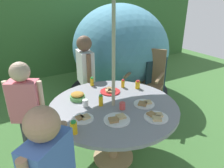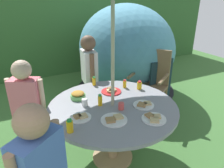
# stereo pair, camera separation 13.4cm
# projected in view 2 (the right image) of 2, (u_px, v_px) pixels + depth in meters

# --- Properties ---
(ground_plane) EXTENTS (10.00, 10.00, 0.02)m
(ground_plane) POSITION_uv_depth(u_px,v_px,m) (113.00, 158.00, 2.54)
(ground_plane) COLOR #3D6B33
(hedge_backdrop) EXTENTS (9.00, 0.70, 1.94)m
(hedge_backdrop) POSITION_uv_depth(u_px,v_px,m) (48.00, 33.00, 5.00)
(hedge_backdrop) COLOR #33602D
(hedge_backdrop) RESTS_ON ground_plane
(garden_table) EXTENTS (1.38, 1.38, 0.72)m
(garden_table) POSITION_uv_depth(u_px,v_px,m) (113.00, 114.00, 2.29)
(garden_table) COLOR tan
(garden_table) RESTS_ON ground_plane
(wooden_chair) EXTENTS (0.70, 0.70, 1.03)m
(wooden_chair) POSITION_uv_depth(u_px,v_px,m) (151.00, 79.00, 3.32)
(wooden_chair) COLOR brown
(wooden_chair) RESTS_ON ground_plane
(dome_tent) EXTENTS (2.27, 2.27, 1.67)m
(dome_tent) POSITION_uv_depth(u_px,v_px,m) (126.00, 49.00, 4.08)
(dome_tent) COLOR teal
(dome_tent) RESTS_ON ground_plane
(child_in_white_shirt) EXTENTS (0.22, 0.43, 1.29)m
(child_in_white_shirt) POSITION_uv_depth(u_px,v_px,m) (89.00, 67.00, 3.10)
(child_in_white_shirt) COLOR navy
(child_in_white_shirt) RESTS_ON ground_plane
(child_in_pink_shirt) EXTENTS (0.36, 0.30, 1.20)m
(child_in_pink_shirt) POSITION_uv_depth(u_px,v_px,m) (27.00, 99.00, 2.28)
(child_in_pink_shirt) COLOR #3F3F47
(child_in_pink_shirt) RESTS_ON ground_plane
(child_in_blue_shirt) EXTENTS (0.36, 0.34, 1.24)m
(child_in_blue_shirt) POSITION_uv_depth(u_px,v_px,m) (40.00, 167.00, 1.34)
(child_in_blue_shirt) COLOR #3F3F47
(child_in_blue_shirt) RESTS_ON ground_plane
(snack_bowl) EXTENTS (0.17, 0.17, 0.08)m
(snack_bowl) POSITION_uv_depth(u_px,v_px,m) (78.00, 95.00, 2.38)
(snack_bowl) COLOR #66B259
(snack_bowl) RESTS_ON garden_table
(plate_mid_left) EXTENTS (0.24, 0.24, 0.03)m
(plate_mid_left) POSITION_uv_depth(u_px,v_px,m) (111.00, 91.00, 2.55)
(plate_mid_left) COLOR red
(plate_mid_left) RESTS_ON garden_table
(plate_near_right) EXTENTS (0.21, 0.21, 0.03)m
(plate_near_right) POSITION_uv_depth(u_px,v_px,m) (81.00, 117.00, 2.01)
(plate_near_right) COLOR white
(plate_near_right) RESTS_ON garden_table
(plate_far_right) EXTENTS (0.25, 0.25, 0.03)m
(plate_far_right) POSITION_uv_depth(u_px,v_px,m) (114.00, 119.00, 1.97)
(plate_far_right) COLOR white
(plate_far_right) RESTS_ON garden_table
(plate_far_left) EXTENTS (0.22, 0.22, 0.03)m
(plate_far_left) POSITION_uv_depth(u_px,v_px,m) (144.00, 105.00, 2.23)
(plate_far_left) COLOR white
(plate_far_left) RESTS_ON garden_table
(plate_back_edge) EXTENTS (0.23, 0.23, 0.03)m
(plate_back_edge) POSITION_uv_depth(u_px,v_px,m) (154.00, 118.00, 1.99)
(plate_back_edge) COLOR white
(plate_back_edge) RESTS_ON garden_table
(juice_bottle_near_left) EXTENTS (0.05, 0.05, 0.13)m
(juice_bottle_near_left) POSITION_uv_depth(u_px,v_px,m) (100.00, 100.00, 2.22)
(juice_bottle_near_left) COLOR yellow
(juice_bottle_near_left) RESTS_ON garden_table
(juice_bottle_center_front) EXTENTS (0.06, 0.06, 0.11)m
(juice_bottle_center_front) POSITION_uv_depth(u_px,v_px,m) (139.00, 85.00, 2.61)
(juice_bottle_center_front) COLOR yellow
(juice_bottle_center_front) RESTS_ON garden_table
(juice_bottle_center_back) EXTENTS (0.05, 0.05, 0.11)m
(juice_bottle_center_back) POSITION_uv_depth(u_px,v_px,m) (94.00, 81.00, 2.72)
(juice_bottle_center_back) COLOR yellow
(juice_bottle_center_back) RESTS_ON garden_table
(juice_bottle_mid_right) EXTENTS (0.04, 0.04, 0.11)m
(juice_bottle_mid_right) POSITION_uv_depth(u_px,v_px,m) (125.00, 84.00, 2.65)
(juice_bottle_mid_right) COLOR yellow
(juice_bottle_mid_right) RESTS_ON garden_table
(juice_bottle_front_edge) EXTENTS (0.06, 0.06, 0.12)m
(juice_bottle_front_edge) POSITION_uv_depth(u_px,v_px,m) (70.00, 126.00, 1.79)
(juice_bottle_front_edge) COLOR yellow
(juice_bottle_front_edge) RESTS_ON garden_table
(cup_near) EXTENTS (0.06, 0.06, 0.07)m
(cup_near) POSITION_uv_depth(u_px,v_px,m) (85.00, 102.00, 2.23)
(cup_near) COLOR white
(cup_near) RESTS_ON garden_table
(cup_far) EXTENTS (0.06, 0.06, 0.07)m
(cup_far) POSITION_uv_depth(u_px,v_px,m) (121.00, 106.00, 2.15)
(cup_far) COLOR #E04C47
(cup_far) RESTS_ON garden_table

